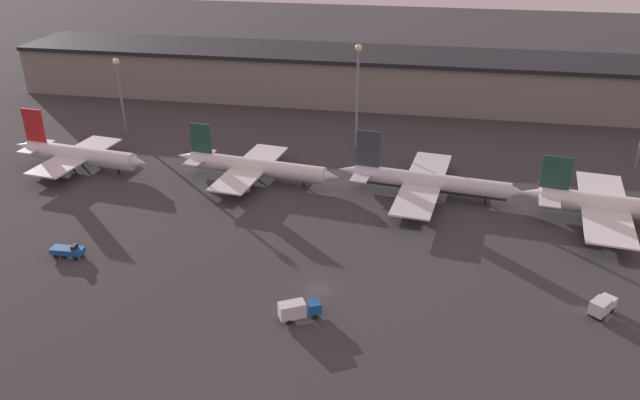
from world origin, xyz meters
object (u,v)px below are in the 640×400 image
object	(u,v)px
airplane_1	(255,167)
service_vehicle_3	(602,306)
airplane_2	(428,182)
airplane_0	(79,155)
airplane_3	(610,206)
service_vehicle_2	(68,251)
service_vehicle_1	(298,309)

from	to	relation	value
airplane_1	service_vehicle_3	world-z (taller)	airplane_1
airplane_1	airplane_2	world-z (taller)	airplane_2
airplane_0	service_vehicle_3	size ratio (longest dim) A/B	6.69
airplane_3	service_vehicle_3	bearing A→B (deg)	-96.25
airplane_2	service_vehicle_2	size ratio (longest dim) A/B	6.87
airplane_0	service_vehicle_1	world-z (taller)	airplane_0
airplane_2	service_vehicle_2	bearing A→B (deg)	-142.35
airplane_3	service_vehicle_1	distance (m)	71.00
airplane_2	service_vehicle_2	distance (m)	76.04
airplane_0	service_vehicle_1	size ratio (longest dim) A/B	5.42
airplane_0	service_vehicle_1	distance (m)	82.15
service_vehicle_3	airplane_0	bearing A→B (deg)	108.68
airplane_0	airplane_3	xyz separation A→B (m)	(121.65, -5.84, 0.15)
airplane_2	airplane_3	xyz separation A→B (m)	(36.98, -5.78, 0.35)
service_vehicle_1	airplane_2	bearing A→B (deg)	40.07
airplane_1	service_vehicle_2	xyz separation A→B (m)	(-25.08, -39.71, -2.16)
service_vehicle_1	airplane_3	bearing A→B (deg)	9.04
airplane_1	airplane_3	world-z (taller)	airplane_3
airplane_3	airplane_2	bearing A→B (deg)	178.32
service_vehicle_1	service_vehicle_2	size ratio (longest dim) A/B	1.13
airplane_1	service_vehicle_1	xyz separation A→B (m)	(21.40, -50.54, -1.57)
airplane_3	service_vehicle_1	size ratio (longest dim) A/B	5.29
airplane_0	airplane_2	distance (m)	84.67
airplane_1	airplane_3	distance (m)	77.75
service_vehicle_3	service_vehicle_2	bearing A→B (deg)	127.31
airplane_0	service_vehicle_2	xyz separation A→B (m)	(19.14, -38.56, -2.41)
airplane_3	airplane_0	bearing A→B (deg)	-175.54
airplane_0	airplane_1	bearing A→B (deg)	8.70
service_vehicle_1	service_vehicle_3	bearing A→B (deg)	-16.91
service_vehicle_3	airplane_3	bearing A→B (deg)	24.28
airplane_2	service_vehicle_2	xyz separation A→B (m)	(-65.54, -38.51, -2.21)
service_vehicle_2	airplane_3	bearing A→B (deg)	16.08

